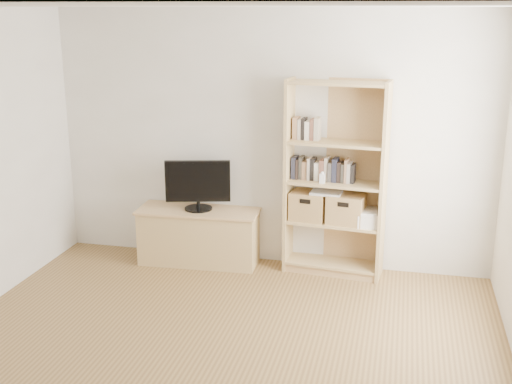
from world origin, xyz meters
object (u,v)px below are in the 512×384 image
(television, at_px, (198,185))
(basket_left, at_px, (309,205))
(bookshelf, at_px, (335,179))
(laptop, at_px, (326,193))
(baby_monitor, at_px, (322,179))
(basket_right, at_px, (346,209))
(tv_stand, at_px, (199,237))

(television, xyz_separation_m, basket_left, (1.14, 0.07, -0.16))
(bookshelf, height_order, laptop, bookshelf)
(television, xyz_separation_m, baby_monitor, (1.28, -0.04, 0.16))
(bookshelf, height_order, baby_monitor, bookshelf)
(basket_right, bearing_deg, television, -170.94)
(baby_monitor, xyz_separation_m, basket_right, (0.24, 0.08, -0.31))
(television, bearing_deg, bookshelf, -12.25)
(basket_left, bearing_deg, tv_stand, -168.91)
(baby_monitor, xyz_separation_m, basket_left, (-0.14, 0.12, -0.32))
(basket_left, bearing_deg, laptop, -3.27)
(tv_stand, xyz_separation_m, laptop, (1.32, 0.04, 0.56))
(bookshelf, xyz_separation_m, laptop, (-0.08, -0.01, -0.14))
(tv_stand, relative_size, television, 1.83)
(tv_stand, bearing_deg, baby_monitor, -4.66)
(television, relative_size, baby_monitor, 6.87)
(bookshelf, distance_m, laptop, 0.16)
(television, height_order, basket_left, television)
(basket_left, relative_size, basket_right, 0.98)
(basket_left, xyz_separation_m, laptop, (0.17, -0.03, 0.15))
(bookshelf, xyz_separation_m, television, (-1.40, -0.06, -0.13))
(bookshelf, relative_size, basket_left, 5.64)
(television, xyz_separation_m, laptop, (1.32, 0.04, -0.01))
(bookshelf, distance_m, basket_right, 0.31)
(baby_monitor, distance_m, laptop, 0.19)
(bookshelf, distance_m, basket_left, 0.39)
(tv_stand, xyz_separation_m, bookshelf, (1.40, 0.06, 0.69))
(baby_monitor, bearing_deg, tv_stand, -176.67)
(basket_left, bearing_deg, basket_right, 1.85)
(basket_right, bearing_deg, bookshelf, 179.51)
(tv_stand, relative_size, baby_monitor, 12.57)
(television, bearing_deg, basket_left, -10.77)
(baby_monitor, bearing_deg, laptop, 73.14)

